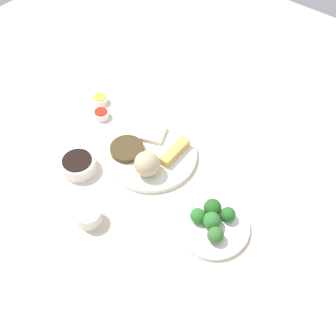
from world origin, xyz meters
TOP-DOWN VIEW (x-y plane):
  - tabletop at (0.00, 0.00)m, footprint 2.20×2.20m
  - main_plate at (-0.01, 0.01)m, footprint 0.29×0.29m
  - rice_scoop at (0.03, -0.05)m, footprint 0.08×0.08m
  - spring_roll at (0.05, 0.05)m, footprint 0.03×0.12m
  - crab_rangoon_wonton at (-0.05, 0.07)m, footprint 0.09×0.10m
  - stir_fry_heap at (-0.07, -0.03)m, footprint 0.10×0.10m
  - broccoli_plate at (0.28, -0.07)m, footprint 0.20×0.20m
  - broccoli_floret_0 at (0.30, -0.03)m, footprint 0.04×0.04m
  - broccoli_floret_1 at (0.28, -0.08)m, footprint 0.05×0.05m
  - broccoli_floret_2 at (0.31, -0.11)m, footprint 0.04×0.04m
  - broccoli_floret_3 at (0.24, -0.09)m, footprint 0.04×0.04m
  - broccoli_floret_5 at (0.26, -0.04)m, footprint 0.05×0.05m
  - soy_sauce_bowl at (-0.15, -0.17)m, footprint 0.11×0.11m
  - soy_sauce_bowl_liquid at (-0.15, -0.17)m, footprint 0.09×0.09m
  - sauce_ramekin_hot_mustard at (-0.31, 0.08)m, footprint 0.05×0.05m
  - sauce_ramekin_hot_mustard_liquid at (-0.31, 0.08)m, footprint 0.04×0.04m
  - sauce_ramekin_sweet_and_sour at (-0.25, 0.03)m, footprint 0.05×0.05m
  - sauce_ramekin_sweet_and_sour_liquid at (-0.25, 0.03)m, footprint 0.04×0.04m
  - teacup at (0.01, -0.27)m, footprint 0.07×0.07m

SIDE VIEW (x-z plane):
  - tabletop at x=0.00m, z-range 0.00..0.02m
  - broccoli_plate at x=0.28m, z-range 0.02..0.03m
  - main_plate at x=-0.01m, z-range 0.02..0.04m
  - sauce_ramekin_hot_mustard at x=-0.31m, z-range 0.02..0.04m
  - sauce_ramekin_sweet_and_sour at x=-0.25m, z-range 0.02..0.04m
  - soy_sauce_bowl at x=-0.15m, z-range 0.02..0.06m
  - teacup at x=0.01m, z-range 0.02..0.07m
  - crab_rangoon_wonton at x=-0.05m, z-range 0.04..0.05m
  - stir_fry_heap at x=-0.07m, z-range 0.04..0.05m
  - sauce_ramekin_hot_mustard_liquid at x=-0.31m, z-range 0.04..0.05m
  - sauce_ramekin_sweet_and_sour_liquid at x=-0.25m, z-range 0.04..0.05m
  - spring_roll at x=0.05m, z-range 0.04..0.06m
  - broccoli_floret_0 at x=0.30m, z-range 0.03..0.08m
  - broccoli_floret_3 at x=0.24m, z-range 0.03..0.08m
  - broccoli_floret_2 at x=0.31m, z-range 0.03..0.08m
  - broccoli_floret_1 at x=0.28m, z-range 0.03..0.08m
  - broccoli_floret_5 at x=0.26m, z-range 0.03..0.08m
  - soy_sauce_bowl_liquid at x=-0.15m, z-range 0.06..0.06m
  - rice_scoop at x=0.03m, z-range 0.04..0.11m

